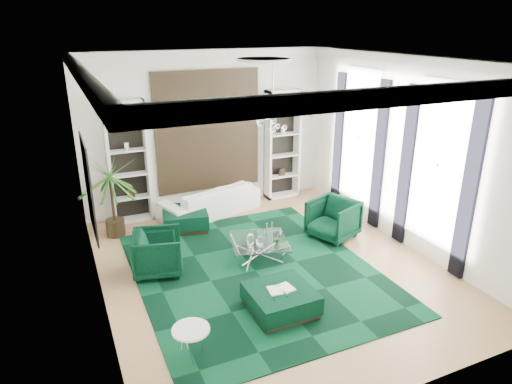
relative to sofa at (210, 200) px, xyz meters
name	(u,v)px	position (x,y,z in m)	size (l,w,h in m)	color
floor	(269,267)	(0.19, -2.90, -0.36)	(6.00, 7.00, 0.02)	tan
ceiling	(272,59)	(0.19, -2.90, 3.46)	(6.00, 7.00, 0.02)	white
wall_back	(207,131)	(0.19, 0.61, 1.55)	(6.00, 0.02, 3.80)	white
wall_front	(410,261)	(0.19, -6.41, 1.55)	(6.00, 0.02, 3.80)	white
wall_left	(90,197)	(-2.82, -2.90, 1.55)	(0.02, 7.00, 3.80)	white
wall_right	(406,153)	(3.20, -2.90, 1.55)	(0.02, 7.00, 3.80)	white
crown_molding	(272,66)	(0.19, -2.90, 3.35)	(6.00, 7.00, 0.18)	white
ceiling_medallion	(264,60)	(0.19, -2.60, 3.42)	(0.90, 0.90, 0.05)	white
tapestry	(208,131)	(0.19, 0.56, 1.55)	(2.50, 0.06, 2.80)	black
shelving_left	(128,163)	(-1.76, 0.41, 1.05)	(0.90, 0.38, 2.80)	white
shelving_right	(282,145)	(2.14, 0.41, 1.05)	(0.90, 0.38, 2.80)	white
painting	(90,187)	(-2.78, -2.30, 1.50)	(0.04, 1.30, 1.60)	black
window_near	(438,165)	(3.18, -3.80, 1.55)	(0.03, 1.10, 2.90)	white
curtain_near_a	(469,191)	(3.15, -4.58, 1.30)	(0.07, 0.30, 3.25)	black
curtain_near_b	(406,167)	(3.15, -3.02, 1.30)	(0.07, 0.30, 3.25)	black
window_far	(360,137)	(3.18, -1.40, 1.55)	(0.03, 1.10, 2.90)	white
curtain_far_a	(379,156)	(3.15, -2.18, 1.30)	(0.07, 0.30, 3.25)	black
curtain_far_b	(338,140)	(3.15, -0.62, 1.30)	(0.07, 0.30, 3.25)	black
rug	(255,271)	(-0.13, -2.96, -0.34)	(4.20, 5.00, 0.02)	black
sofa	(210,200)	(0.00, 0.00, 0.00)	(2.43, 0.95, 0.71)	white
armchair_left	(158,253)	(-1.76, -2.23, 0.04)	(0.85, 0.88, 0.80)	black
armchair_right	(333,219)	(1.99, -2.29, 0.06)	(0.89, 0.92, 0.84)	black
coffee_table	(259,249)	(0.17, -2.49, -0.17)	(1.08, 1.08, 0.37)	white
ottoman_side	(185,219)	(-0.78, -0.55, -0.14)	(0.97, 0.97, 0.43)	black
ottoman_front	(280,300)	(-0.26, -4.24, -0.16)	(0.99, 0.99, 0.40)	black
book	(281,289)	(-0.26, -4.24, 0.06)	(0.42, 0.28, 0.03)	white
side_table	(192,345)	(-1.88, -4.76, -0.11)	(0.51, 0.51, 0.49)	white
palm	(111,188)	(-2.26, -0.29, 0.74)	(1.37, 1.37, 2.19)	#26651C
chandelier	(273,115)	(0.32, -2.69, 2.50)	(0.74, 0.74, 0.66)	white
table_plant	(277,238)	(0.44, -2.71, 0.13)	(0.12, 0.10, 0.22)	#26651C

